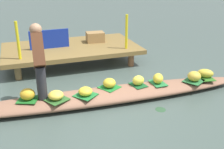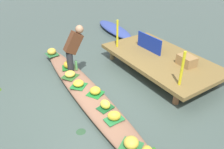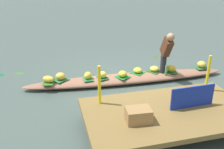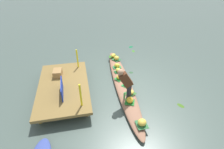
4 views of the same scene
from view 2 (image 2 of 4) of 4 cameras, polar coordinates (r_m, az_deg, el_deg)
The scene contains 27 objects.
canal_water at distance 5.27m, azimuth -5.87°, elevation -5.98°, with size 40.00×40.00×0.00m, color #41514A.
dock_platform at distance 6.30m, azimuth 12.05°, elevation 3.85°, with size 3.20×1.80×0.40m.
vendor_boat at distance 5.21m, azimuth -5.93°, elevation -5.10°, with size 5.54×0.65×0.20m, color #8D6149.
moored_boat at distance 8.95m, azimuth 0.59°, elevation 11.28°, with size 2.24×0.63×0.23m, color #34458F.
leaf_mat_0 at distance 4.41m, azimuth 0.53°, elevation -11.15°, with size 0.35×0.24×0.01m, color #277A3D.
banana_bunch_0 at distance 4.34m, azimuth 0.54°, elevation -10.26°, with size 0.25×0.19×0.18m, color gold.
leaf_mat_1 at distance 5.06m, azimuth -4.16°, elevation -4.80°, with size 0.32×0.31×0.01m, color #1C752C.
banana_bunch_1 at distance 5.01m, azimuth -4.20°, elevation -4.03°, with size 0.23×0.24×0.17m, color gold.
leaf_mat_2 at distance 5.74m, azimuth -10.39°, elevation -0.45°, with size 0.35×0.33×0.01m, color #2C5B25.
banana_bunch_2 at distance 5.71m, azimuth -10.46°, elevation 0.16°, with size 0.25×0.25×0.15m, color yellow.
leaf_mat_4 at distance 3.96m, azimuth 4.77°, elevation -17.48°, with size 0.35×0.32×0.01m, color #286A36.
banana_bunch_4 at distance 3.89m, azimuth 4.83°, elevation -16.58°, with size 0.25×0.25×0.19m, color gold.
leaf_mat_5 at distance 5.35m, azimuth -8.34°, elevation -2.81°, with size 0.33×0.32×0.01m, color #1F7131.
banana_bunch_5 at distance 5.32m, azimuth -8.39°, elevation -2.18°, with size 0.23×0.24×0.14m, color yellow.
leaf_mat_6 at distance 6.96m, azimuth -14.74°, elevation 4.94°, with size 0.36×0.32×0.01m, color #2A6536.
banana_bunch_6 at distance 6.92m, azimuth -14.84°, elevation 5.62°, with size 0.26×0.25×0.19m, color gold.
leaf_mat_7 at distance 6.14m, azimuth -10.86°, elevation 1.72°, with size 0.32×0.31×0.01m, color #1C6622.
banana_bunch_7 at distance 6.09m, azimuth -10.94°, elevation 2.49°, with size 0.23×0.24×0.19m, color gold.
leaf_mat_8 at distance 4.67m, azimuth -1.67°, elevation -8.31°, with size 0.31×0.24×0.01m, color #175527.
banana_bunch_8 at distance 4.61m, azimuth -1.69°, elevation -7.46°, with size 0.22×0.18×0.18m, color yellow.
vendor_person at distance 5.67m, azimuth -9.63°, elevation 6.92°, with size 0.21×0.54×1.18m.
water_bottle at distance 5.95m, azimuth -8.96°, elevation 2.27°, with size 0.07×0.07×0.26m, color #59AA59.
market_banner at distance 6.51m, azimuth 9.27°, elevation 7.76°, with size 0.92×0.03×0.44m, color navy.
railing_post_west at distance 6.59m, azimuth 1.34°, elevation 10.17°, with size 0.06×0.06×0.80m, color yellow.
railing_post_east at distance 5.00m, azimuth 17.12°, elevation 1.39°, with size 0.06×0.06×0.80m, color yellow.
produce_crate at distance 5.98m, azimuth 18.16°, elevation 3.33°, with size 0.44×0.32×0.25m, color olive.
drifting_plant_2 at distance 4.50m, azimuth -7.78°, elevation -13.97°, with size 0.18×0.19×0.01m, color #2A4B2E.
Camera 2 is at (3.78, -1.84, 3.18)m, focal length 36.56 mm.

